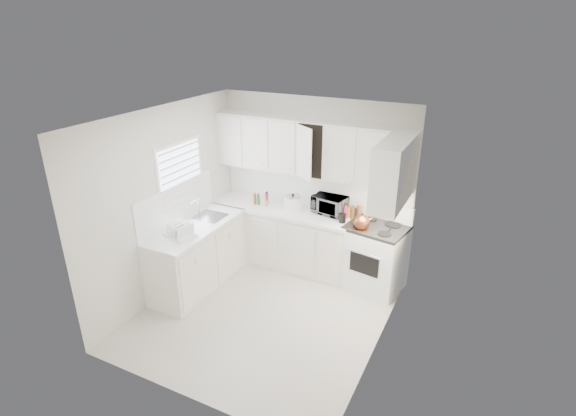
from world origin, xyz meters
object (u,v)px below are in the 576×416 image
Objects in this scene: dish_rack at (180,228)px; rice_cooker at (293,202)px; tea_kettle at (362,221)px; stove at (375,249)px; utensil_crock at (343,212)px; microwave at (330,203)px.

rice_cooker is at bearing 70.82° from dish_rack.
tea_kettle is 1.14m from rice_cooker.
stove reaches higher than tea_kettle.
utensil_crock is (0.82, -0.09, 0.03)m from rice_cooker.
rice_cooker is 0.67× the size of dish_rack.
stove is at bearing -2.38° from microwave.
rice_cooker is at bearing -171.46° from stove.
utensil_crock is (-0.31, 0.09, 0.04)m from tea_kettle.
utensil_crock reaches higher than stove.
rice_cooker reaches higher than tea_kettle.
stove is at bearing 46.63° from dish_rack.
microwave reaches higher than utensil_crock.
dish_rack is (-2.27, -1.41, 0.44)m from stove.
stove is at bearing 18.57° from tea_kettle.
microwave reaches higher than dish_rack.
microwave is at bearing 140.83° from utensil_crock.
dish_rack is at bearing -172.10° from tea_kettle.
utensil_crock reaches higher than dish_rack.
tea_kettle is 0.88× the size of utensil_crock.
stove is 3.18× the size of dish_rack.
rice_cooker is at bearing -155.45° from microwave.
tea_kettle is (-0.18, -0.16, 0.46)m from stove.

